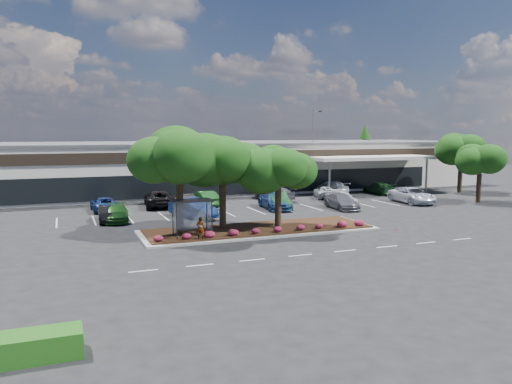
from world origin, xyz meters
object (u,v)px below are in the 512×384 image
object	(u,v)px
light_pole	(314,154)
car_1	(117,213)
survey_stake	(395,233)
car_0	(107,214)

from	to	relation	value
light_pole	car_1	world-z (taller)	light_pole
survey_stake	car_1	distance (m)	22.95
light_pole	car_0	world-z (taller)	light_pole
light_pole	car_0	distance (m)	32.20
survey_stake	car_1	xyz separation A→B (m)	(-16.85, 15.58, 0.01)
survey_stake	car_0	world-z (taller)	car_0
light_pole	car_0	bearing A→B (deg)	-150.85
car_0	car_1	size ratio (longest dim) A/B	0.85
survey_stake	car_0	distance (m)	23.59
light_pole	survey_stake	xyz separation A→B (m)	(-10.29, -31.25, -4.00)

